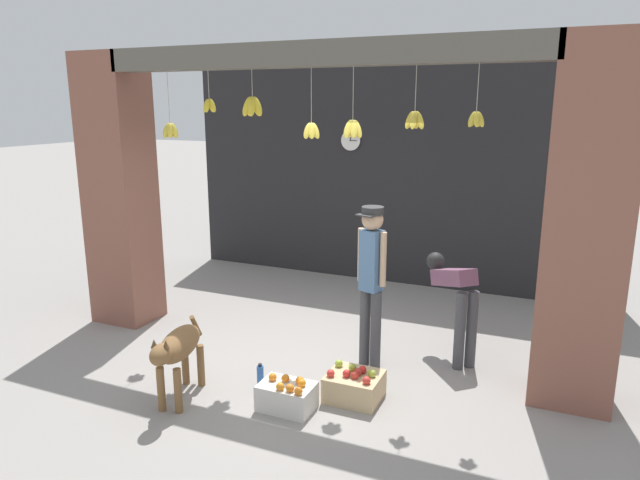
{
  "coord_description": "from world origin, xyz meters",
  "views": [
    {
      "loc": [
        2.38,
        -5.03,
        2.67
      ],
      "look_at": [
        0.0,
        0.46,
        1.23
      ],
      "focal_mm": 32.0,
      "sensor_mm": 36.0,
      "label": 1
    }
  ],
  "objects": [
    {
      "name": "shopkeeper",
      "position": [
        0.67,
        0.21,
        1.0
      ],
      "size": [
        0.33,
        0.3,
        1.69
      ],
      "rotation": [
        0.0,
        0.0,
        2.81
      ],
      "color": "#424247",
      "rests_on": "ground_plane"
    },
    {
      "name": "ground_plane",
      "position": [
        0.0,
        0.0,
        0.0
      ],
      "size": [
        60.0,
        60.0,
        0.0
      ],
      "primitive_type": "plane",
      "color": "gray"
    },
    {
      "name": "water_bottle",
      "position": [
        -0.14,
        -0.67,
        0.12
      ],
      "size": [
        0.07,
        0.07,
        0.25
      ],
      "color": "#2D60AD",
      "rests_on": "ground_plane"
    },
    {
      "name": "worker_stooping",
      "position": [
        1.43,
        0.73,
        0.71
      ],
      "size": [
        0.65,
        0.69,
        1.07
      ],
      "rotation": [
        0.0,
        0.0,
        0.74
      ],
      "color": "#424247",
      "rests_on": "ground_plane"
    },
    {
      "name": "wall_clock",
      "position": [
        -0.63,
        3.07,
        2.13
      ],
      "size": [
        0.32,
        0.03,
        0.32
      ],
      "color": "black"
    },
    {
      "name": "dog",
      "position": [
        -0.71,
        -1.15,
        0.5
      ],
      "size": [
        0.4,
        0.97,
        0.73
      ],
      "rotation": [
        0.0,
        0.0,
        -1.36
      ],
      "color": "brown",
      "rests_on": "ground_plane"
    },
    {
      "name": "fruit_crate_oranges",
      "position": [
        0.27,
        -0.91,
        0.13
      ],
      "size": [
        0.49,
        0.33,
        0.31
      ],
      "color": "silver",
      "rests_on": "ground_plane"
    },
    {
      "name": "shop_back_wall",
      "position": [
        0.0,
        3.14,
        1.62
      ],
      "size": [
        6.46,
        0.12,
        3.25
      ],
      "primitive_type": "cube",
      "color": "#232326",
      "rests_on": "ground_plane"
    },
    {
      "name": "shop_pillar_left",
      "position": [
        -2.58,
        0.3,
        1.62
      ],
      "size": [
        0.7,
        0.6,
        3.25
      ],
      "primitive_type": "cube",
      "color": "brown",
      "rests_on": "ground_plane"
    },
    {
      "name": "fruit_crate_apples",
      "position": [
        0.76,
        -0.49,
        0.13
      ],
      "size": [
        0.49,
        0.43,
        0.31
      ],
      "color": "tan",
      "rests_on": "ground_plane"
    },
    {
      "name": "shop_pillar_right",
      "position": [
        2.58,
        0.3,
        1.62
      ],
      "size": [
        0.7,
        0.6,
        3.25
      ],
      "primitive_type": "cube",
      "color": "brown",
      "rests_on": "ground_plane"
    },
    {
      "name": "storefront_awning",
      "position": [
        -0.01,
        0.12,
        3.07
      ],
      "size": [
        4.56,
        0.28,
        0.96
      ],
      "color": "#5B564C"
    }
  ]
}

